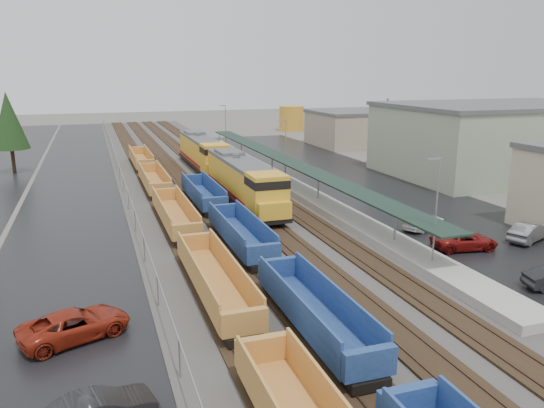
{
  "coord_description": "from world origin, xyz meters",
  "views": [
    {
      "loc": [
        -12.44,
        -9.62,
        13.58
      ],
      "look_at": [
        2.4,
        34.12,
        2.0
      ],
      "focal_mm": 35.0,
      "sensor_mm": 36.0,
      "label": 1
    }
  ],
  "objects": [
    {
      "name": "well_string_blue",
      "position": [
        -2.0,
        14.13,
        1.13
      ],
      "size": [
        2.53,
        71.56,
        2.25
      ],
      "color": "navy",
      "rests_on": "ground"
    },
    {
      "name": "distant_hills",
      "position": [
        44.79,
        210.68,
        0.0
      ],
      "size": [
        301.0,
        140.0,
        25.2
      ],
      "color": "#4C5A46",
      "rests_on": "ground"
    },
    {
      "name": "parked_car_east_c",
      "position": [
        14.8,
        28.74,
        0.69
      ],
      "size": [
        3.53,
        5.14,
        1.38
      ],
      "primitive_type": "imported",
      "rotation": [
        0.0,
        0.0,
        1.94
      ],
      "color": "white",
      "rests_on": "ground"
    },
    {
      "name": "west_parking_lot",
      "position": [
        -15.0,
        60.0,
        0.01
      ],
      "size": [
        10.0,
        160.0,
        0.02
      ],
      "primitive_type": "cube",
      "color": "black",
      "rests_on": "ground"
    },
    {
      "name": "tree_west_far",
      "position": [
        -23.0,
        70.0,
        7.12
      ],
      "size": [
        4.84,
        4.84,
        11.0
      ],
      "color": "#332316",
      "rests_on": "ground"
    },
    {
      "name": "station_platform",
      "position": [
        9.5,
        50.01,
        0.73
      ],
      "size": [
        3.0,
        80.0,
        8.0
      ],
      "color": "#9E9B93",
      "rests_on": "ground"
    },
    {
      "name": "parked_car_east_b",
      "position": [
        14.54,
        22.95,
        0.71
      ],
      "size": [
        3.12,
        5.42,
        1.42
      ],
      "primitive_type": "imported",
      "rotation": [
        0.0,
        0.0,
        1.42
      ],
      "color": "maroon",
      "rests_on": "ground"
    },
    {
      "name": "locomotive_trail",
      "position": [
        2.0,
        62.95,
        2.57
      ],
      "size": [
        3.26,
        21.49,
        4.86
      ],
      "color": "black",
      "rests_on": "ground"
    },
    {
      "name": "tree_east",
      "position": [
        28.0,
        58.0,
        6.47
      ],
      "size": [
        4.4,
        4.4,
        10.0
      ],
      "color": "#332316",
      "rests_on": "ground"
    },
    {
      "name": "east_commuter_lot",
      "position": [
        19.0,
        50.0,
        0.01
      ],
      "size": [
        16.0,
        100.0,
        0.02
      ],
      "primitive_type": "cube",
      "color": "black",
      "rests_on": "ground"
    },
    {
      "name": "trackbed",
      "position": [
        -0.0,
        60.0,
        0.16
      ],
      "size": [
        14.6,
        160.0,
        0.22
      ],
      "color": "black",
      "rests_on": "ground"
    },
    {
      "name": "chainlink_fence",
      "position": [
        -9.5,
        58.44,
        1.61
      ],
      "size": [
        0.08,
        160.04,
        2.02
      ],
      "color": "gray",
      "rests_on": "ground"
    },
    {
      "name": "ballast_strip",
      "position": [
        0.0,
        60.0,
        0.04
      ],
      "size": [
        20.0,
        160.0,
        0.08
      ],
      "primitive_type": "cube",
      "color": "#302D2B",
      "rests_on": "ground"
    },
    {
      "name": "parked_car_east_e",
      "position": [
        20.92,
        22.97,
        0.77
      ],
      "size": [
        3.32,
        4.96,
        1.54
      ],
      "primitive_type": "imported",
      "rotation": [
        0.0,
        0.0,
        1.97
      ],
      "color": "#515355",
      "rests_on": "ground"
    },
    {
      "name": "storage_tank",
      "position": [
        32.19,
        107.69,
        2.85
      ],
      "size": [
        5.71,
        5.71,
        5.71
      ],
      "primitive_type": "cylinder",
      "color": "gold",
      "rests_on": "ground"
    },
    {
      "name": "industrial_buildings",
      "position": [
        37.76,
        45.85,
        4.25
      ],
      "size": [
        32.52,
        75.3,
        9.5
      ],
      "color": "tan",
      "rests_on": "ground"
    },
    {
      "name": "locomotive_lead",
      "position": [
        2.0,
        41.95,
        2.57
      ],
      "size": [
        3.26,
        21.49,
        4.86
      ],
      "color": "black",
      "rests_on": "ground"
    },
    {
      "name": "parked_car_west_c",
      "position": [
        -14.07,
        17.51,
        0.78
      ],
      "size": [
        4.44,
        6.17,
        1.56
      ],
      "primitive_type": "imported",
      "rotation": [
        0.0,
        0.0,
        1.94
      ],
      "color": "maroon",
      "rests_on": "ground"
    },
    {
      "name": "well_string_yellow",
      "position": [
        -6.0,
        28.47,
        1.11
      ],
      "size": [
        2.46,
        95.23,
        2.18
      ],
      "color": "#BE8334",
      "rests_on": "ground"
    }
  ]
}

